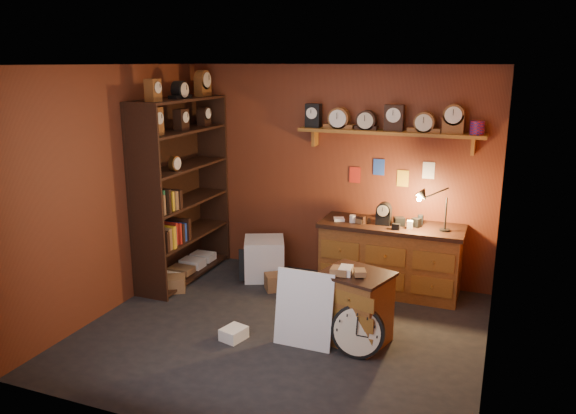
{
  "coord_description": "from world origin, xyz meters",
  "views": [
    {
      "loc": [
        2.02,
        -4.95,
        2.73
      ],
      "look_at": [
        -0.07,
        0.35,
        1.25
      ],
      "focal_mm": 35.0,
      "sensor_mm": 36.0,
      "label": 1
    }
  ],
  "objects_px": {
    "shelving_unit": "(180,182)",
    "workbench": "(390,254)",
    "low_cabinet": "(356,304)",
    "big_round_clock": "(358,331)"
  },
  "relations": [
    {
      "from": "shelving_unit",
      "to": "low_cabinet",
      "type": "height_order",
      "value": "shelving_unit"
    },
    {
      "from": "low_cabinet",
      "to": "big_round_clock",
      "type": "bearing_deg",
      "value": -53.5
    },
    {
      "from": "low_cabinet",
      "to": "big_round_clock",
      "type": "distance_m",
      "value": 0.33
    },
    {
      "from": "low_cabinet",
      "to": "big_round_clock",
      "type": "relative_size",
      "value": 1.58
    },
    {
      "from": "shelving_unit",
      "to": "low_cabinet",
      "type": "distance_m",
      "value": 2.84
    },
    {
      "from": "shelving_unit",
      "to": "low_cabinet",
      "type": "relative_size",
      "value": 3.15
    },
    {
      "from": "workbench",
      "to": "big_round_clock",
      "type": "bearing_deg",
      "value": -88.57
    },
    {
      "from": "shelving_unit",
      "to": "workbench",
      "type": "xyz_separation_m",
      "value": [
        2.61,
        0.49,
        -0.78
      ]
    },
    {
      "from": "workbench",
      "to": "shelving_unit",
      "type": "bearing_deg",
      "value": -169.26
    },
    {
      "from": "workbench",
      "to": "low_cabinet",
      "type": "xyz_separation_m",
      "value": [
        -0.06,
        -1.4,
        -0.08
      ]
    }
  ]
}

